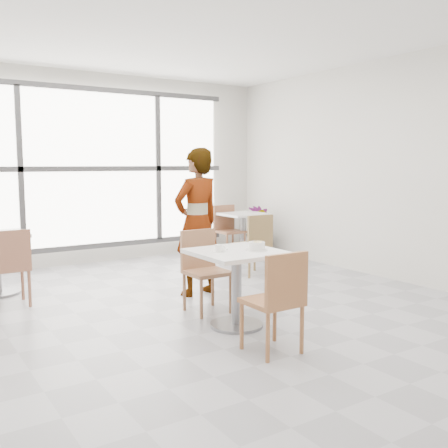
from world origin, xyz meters
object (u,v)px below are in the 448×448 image
oatmeal_bowl (257,246)px  coffee_cup (219,249)px  main_table (237,274)px  chair_far (203,265)px  chair_near (278,296)px  bg_chair_left_near (9,263)px  person (197,222)px  plant_right (259,230)px  bg_chair_right_far (227,227)px  bg_table_right (243,228)px  bg_chair_right_near (256,241)px

oatmeal_bowl → coffee_cup: 0.37m
oatmeal_bowl → main_table: bearing=149.9°
chair_far → chair_near: bearing=-95.6°
bg_chair_left_near → oatmeal_bowl: bearing=133.2°
chair_far → oatmeal_bowl: chair_far is taller
main_table → bg_chair_left_near: bearing=132.0°
person → chair_near: bearing=68.6°
oatmeal_bowl → plant_right: (2.47, 3.22, -0.38)m
chair_far → bg_chair_right_far: 3.28m
main_table → bg_chair_right_far: bg_chair_right_far is taller
coffee_cup → bg_table_right: 3.84m
oatmeal_bowl → bg_chair_right_far: 3.83m
main_table → person: 1.36m
bg_chair_right_far → person: bearing=-131.5°
main_table → person: size_ratio=0.45×
bg_table_right → plant_right: bearing=13.8°
bg_chair_right_near → bg_chair_left_near: bearing=-3.2°
chair_near → bg_table_right: chair_near is taller
plant_right → bg_table_right: bearing=-166.2°
oatmeal_bowl → bg_chair_left_near: bearing=133.2°
person → bg_chair_right_near: bearing=-169.3°
person → coffee_cup: bearing=59.3°
bg_table_right → main_table: bearing=-126.2°
chair_near → bg_chair_right_far: bearing=-118.3°
bg_table_right → chair_near: bearing=-121.5°
chair_near → plant_right: 4.79m
coffee_cup → person: bearing=68.9°
coffee_cup → bg_chair_left_near: size_ratio=0.18×
chair_near → bg_table_right: size_ratio=1.16×
bg_table_right → plant_right: 0.44m
bg_table_right → bg_chair_left_near: bg_chair_left_near is taller
coffee_cup → bg_table_right: coffee_cup is taller
plant_right → chair_near: bearing=-125.2°
chair_near → bg_chair_right_near: 3.00m
chair_far → plant_right: chair_far is taller
coffee_cup → person: size_ratio=0.09×
main_table → plant_right: (2.63, 3.12, -0.11)m
chair_near → plant_right: chair_near is taller
bg_chair_left_near → plant_right: 4.52m
main_table → bg_chair_right_far: bearing=57.8°
plant_right → bg_chair_right_near: bearing=-128.6°
oatmeal_bowl → plant_right: oatmeal_bowl is taller
main_table → chair_near: chair_near is taller
bg_chair_right_near → plant_right: bg_chair_right_near is taller
chair_far → bg_table_right: size_ratio=1.16×
chair_near → bg_chair_left_near: 3.13m
coffee_cup → plant_right: size_ratio=0.19×
main_table → person: bearing=76.7°
oatmeal_bowl → bg_chair_right_near: 2.28m
person → bg_table_right: person is taller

